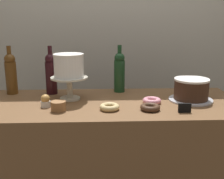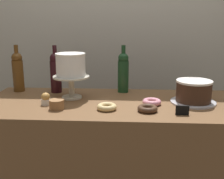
% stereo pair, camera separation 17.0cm
% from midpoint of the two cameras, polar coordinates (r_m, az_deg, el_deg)
% --- Properties ---
extents(back_wall, '(6.00, 0.05, 2.60)m').
position_cam_midpoint_polar(back_wall, '(2.56, -2.83, 11.01)').
color(back_wall, '#BCB7A8').
rests_on(back_wall, ground_plane).
extents(display_counter, '(1.60, 0.67, 0.94)m').
position_cam_midpoint_polar(display_counter, '(1.91, -2.65, -16.30)').
color(display_counter, brown).
rests_on(display_counter, ground_plane).
extents(cake_stand_pedestal, '(0.23, 0.23, 0.15)m').
position_cam_midpoint_polar(cake_stand_pedestal, '(1.79, -11.36, 1.06)').
color(cake_stand_pedestal, beige).
rests_on(cake_stand_pedestal, display_counter).
extents(white_layer_cake, '(0.19, 0.19, 0.14)m').
position_cam_midpoint_polar(white_layer_cake, '(1.77, -11.54, 4.80)').
color(white_layer_cake, white).
rests_on(white_layer_cake, cake_stand_pedestal).
extents(silver_serving_platter, '(0.27, 0.27, 0.01)m').
position_cam_midpoint_polar(silver_serving_platter, '(1.80, 13.12, -2.06)').
color(silver_serving_platter, silver).
rests_on(silver_serving_platter, display_counter).
extents(chocolate_round_cake, '(0.21, 0.21, 0.13)m').
position_cam_midpoint_polar(chocolate_round_cake, '(1.78, 13.25, 0.10)').
color(chocolate_round_cake, '#3D2619').
rests_on(chocolate_round_cake, silver_serving_platter).
extents(wine_bottle_amber, '(0.08, 0.08, 0.33)m').
position_cam_midpoint_polar(wine_bottle_amber, '(2.03, -22.19, 3.13)').
color(wine_bottle_amber, '#5B3814').
rests_on(wine_bottle_amber, display_counter).
extents(wine_bottle_green, '(0.08, 0.08, 0.33)m').
position_cam_midpoint_polar(wine_bottle_green, '(1.94, -0.99, 3.68)').
color(wine_bottle_green, '#193D1E').
rests_on(wine_bottle_green, display_counter).
extents(wine_bottle_dark_red, '(0.08, 0.08, 0.33)m').
position_cam_midpoint_polar(wine_bottle_dark_red, '(1.95, -14.78, 3.28)').
color(wine_bottle_dark_red, black).
rests_on(wine_bottle_dark_red, display_counter).
extents(cupcake_caramel, '(0.06, 0.06, 0.07)m').
position_cam_midpoint_polar(cupcake_caramel, '(1.69, -16.23, -2.31)').
color(cupcake_caramel, white).
rests_on(cupcake_caramel, display_counter).
extents(donut_glazed, '(0.11, 0.11, 0.03)m').
position_cam_midpoint_polar(donut_glazed, '(1.58, -3.60, -3.63)').
color(donut_glazed, '#E0C17F').
rests_on(donut_glazed, display_counter).
extents(donut_chocolate, '(0.11, 0.11, 0.03)m').
position_cam_midpoint_polar(donut_chocolate, '(1.57, 4.72, -3.70)').
color(donut_chocolate, '#472D1E').
rests_on(donut_chocolate, display_counter).
extents(donut_pink, '(0.11, 0.11, 0.03)m').
position_cam_midpoint_polar(donut_pink, '(1.70, 5.30, -2.33)').
color(donut_pink, pink).
rests_on(donut_pink, display_counter).
extents(cookie_stack, '(0.08, 0.08, 0.05)m').
position_cam_midpoint_polar(cookie_stack, '(1.60, -13.88, -3.34)').
color(cookie_stack, olive).
rests_on(cookie_stack, display_counter).
extents(price_sign_chalkboard, '(0.07, 0.01, 0.05)m').
position_cam_midpoint_polar(price_sign_chalkboard, '(1.55, 11.58, -3.76)').
color(price_sign_chalkboard, black).
rests_on(price_sign_chalkboard, display_counter).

